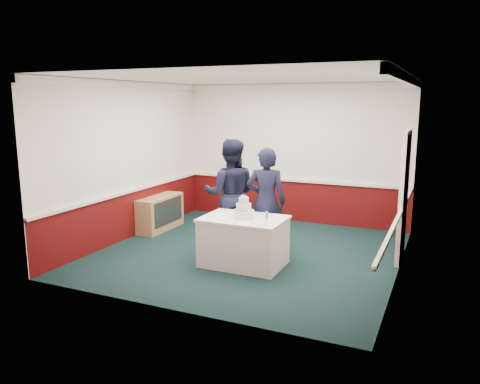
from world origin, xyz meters
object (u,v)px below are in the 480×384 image
at_px(person_man, 230,194).
at_px(person_woman, 266,202).
at_px(wedding_cake, 244,211).
at_px(champagne_flute, 267,216).
at_px(cake_knife, 237,220).
at_px(cake_table, 244,241).
at_px(sideboard, 160,213).

xyz_separation_m(person_man, person_woman, (0.73, -0.12, -0.05)).
bearing_deg(wedding_cake, champagne_flute, -29.25).
relative_size(cake_knife, person_woman, 0.12).
bearing_deg(wedding_cake, person_woman, 78.21).
xyz_separation_m(cake_knife, person_woman, (0.16, 0.85, 0.14)).
bearing_deg(person_woman, person_man, -22.92).
bearing_deg(person_man, wedding_cake, 107.16).
height_order(cake_table, cake_knife, cake_knife).
relative_size(cake_table, person_woman, 0.71).
distance_m(sideboard, cake_knife, 2.86).
distance_m(champagne_flute, person_man, 1.52).
bearing_deg(cake_table, person_woman, 78.21).
xyz_separation_m(cake_table, person_man, (-0.60, 0.77, 0.59)).
bearing_deg(wedding_cake, cake_table, -90.00).
xyz_separation_m(sideboard, wedding_cake, (2.44, -1.26, 0.55)).
relative_size(champagne_flute, person_woman, 0.11).
distance_m(champagne_flute, person_woman, 1.00).
bearing_deg(cake_table, person_man, 127.93).
bearing_deg(person_woman, cake_knife, 65.33).
xyz_separation_m(sideboard, cake_knife, (2.41, -1.46, 0.44)).
bearing_deg(champagne_flute, cake_table, 150.75).
xyz_separation_m(sideboard, person_woman, (2.58, -0.62, 0.58)).
distance_m(cake_knife, person_man, 1.14).
height_order(cake_table, person_man, person_man).
xyz_separation_m(wedding_cake, champagne_flute, (0.50, -0.28, 0.03)).
bearing_deg(person_man, cake_table, 107.16).
relative_size(sideboard, person_man, 0.61).
xyz_separation_m(sideboard, cake_table, (2.44, -1.26, 0.05)).
distance_m(cake_table, wedding_cake, 0.50).
xyz_separation_m(sideboard, person_man, (1.85, -0.50, 0.64)).
height_order(sideboard, cake_knife, cake_knife).
bearing_deg(person_man, person_woman, 149.95).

